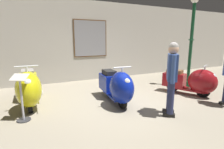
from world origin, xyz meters
TOP-DOWN VIEW (x-y plane):
  - ground_plane at (0.00, 0.00)m, footprint 60.00×60.00m
  - showroom_back_wall at (-0.19, 3.30)m, footprint 18.00×0.63m
  - scooter_0 at (-2.22, 0.92)m, footprint 0.59×1.82m
  - scooter_1 at (-0.11, 0.18)m, footprint 0.62×1.75m
  - scooter_2 at (2.29, -0.18)m, footprint 1.06×1.61m
  - lamppost at (3.04, 0.66)m, footprint 0.28×0.28m
  - visitor_0 at (0.64, -0.97)m, footprint 0.41×0.45m
  - info_stanchion at (-2.36, 0.14)m, footprint 0.39×0.35m

SIDE VIEW (x-z plane):
  - ground_plane at x=0.00m, z-range 0.00..0.00m
  - info_stanchion at x=-2.36m, z-range -0.09..0.91m
  - scooter_2 at x=2.29m, z-range -0.04..0.91m
  - scooter_1 at x=-0.11m, z-range -0.05..1.00m
  - scooter_0 at x=-2.22m, z-range -0.05..1.06m
  - visitor_0 at x=0.64m, z-range 0.13..1.77m
  - showroom_back_wall at x=-0.19m, z-range 0.00..3.21m
  - lamppost at x=3.04m, z-range 0.04..3.17m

